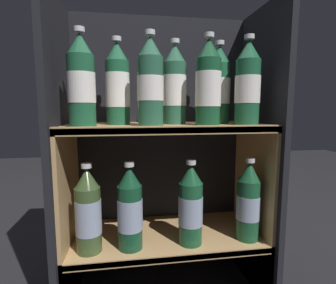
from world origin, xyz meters
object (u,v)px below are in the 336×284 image
bottle_upper_back_2 (219,87)px  bottle_lower_front_1 (130,210)px  bottle_lower_front_3 (248,203)px  bottle_lower_front_0 (88,212)px  bottle_upper_front_2 (208,85)px  bottle_upper_back_0 (118,86)px  bottle_upper_front_0 (81,83)px  bottle_upper_front_1 (150,83)px  bottle_upper_back_1 (175,87)px  bottle_lower_front_2 (191,206)px  bottle_upper_front_3 (248,85)px

bottle_upper_back_2 → bottle_lower_front_1: 0.51m
bottle_lower_front_1 → bottle_lower_front_3: size_ratio=1.00×
bottle_lower_front_0 → bottle_lower_front_3: same height
bottle_upper_front_2 → bottle_lower_front_3: bearing=-0.0°
bottle_upper_back_0 → bottle_upper_back_2: same height
bottle_upper_front_0 → bottle_upper_front_1: bearing=-0.0°
bottle_upper_front_0 → bottle_lower_front_3: 0.66m
bottle_upper_front_0 → bottle_lower_front_0: bottle_upper_front_0 is taller
bottle_upper_back_0 → bottle_upper_back_1: 0.19m
bottle_upper_front_0 → bottle_lower_front_3: (0.53, -0.00, -0.39)m
bottle_upper_front_0 → bottle_upper_back_2: bearing=11.1°
bottle_lower_front_2 → bottle_upper_back_0: bearing=159.1°
bottle_upper_front_1 → bottle_lower_front_0: bearing=180.0°
bottle_upper_back_0 → bottle_lower_front_0: bottle_upper_back_0 is taller
bottle_upper_front_0 → bottle_lower_front_3: bearing=-0.0°
bottle_lower_front_3 → bottle_upper_back_0: bearing=168.5°
bottle_upper_back_0 → bottle_lower_front_1: (0.03, -0.09, -0.39)m
bottle_upper_front_2 → bottle_lower_front_2: 0.40m
bottle_upper_back_0 → bottle_upper_front_3: bearing=-12.0°
bottle_lower_front_2 → bottle_lower_front_3: 0.20m
bottle_upper_back_0 → bottle_upper_back_2: (0.35, 0.00, 0.00)m
bottle_upper_back_2 → bottle_lower_front_1: size_ratio=1.00×
bottle_upper_front_1 → bottle_lower_front_2: bearing=0.0°
bottle_upper_front_2 → bottle_upper_front_3: same height
bottle_upper_front_0 → bottle_upper_front_2: same height
bottle_upper_back_1 → bottle_lower_front_1: bearing=-151.1°
bottle_upper_back_1 → bottle_lower_front_0: 0.49m
bottle_upper_front_0 → bottle_upper_front_2: size_ratio=1.00×
bottle_upper_front_2 → bottle_lower_front_3: bottle_upper_front_2 is taller
bottle_upper_back_0 → bottle_upper_back_2: bearing=0.0°
bottle_lower_front_0 → bottle_upper_back_1: bearing=17.0°
bottle_upper_back_0 → bottle_lower_front_2: (0.23, -0.09, -0.39)m
bottle_upper_back_0 → bottle_upper_back_2: size_ratio=1.00×
bottle_upper_front_0 → bottle_lower_front_2: (0.33, 0.00, -0.39)m
bottle_upper_front_0 → bottle_upper_front_2: 0.38m
bottle_upper_front_0 → bottle_upper_front_3: same height
bottle_upper_front_0 → bottle_upper_back_1: bearing=16.8°
bottle_upper_back_2 → bottle_lower_front_0: (-0.44, -0.09, -0.39)m
bottle_upper_front_0 → bottle_upper_back_1: (0.29, 0.09, -0.00)m
bottle_upper_back_1 → bottle_lower_front_3: size_ratio=1.00×
bottle_upper_front_2 → bottle_upper_back_0: bearing=162.7°
bottle_upper_front_1 → bottle_lower_front_1: bearing=180.0°
bottle_upper_front_1 → bottle_upper_front_2: (0.18, 0.00, -0.00)m
bottle_lower_front_0 → bottle_lower_front_2: (0.33, 0.00, 0.00)m
bottle_upper_back_1 → bottle_lower_front_2: size_ratio=1.00×
bottle_upper_front_2 → bottle_lower_front_3: 0.42m
bottle_upper_back_2 → bottle_upper_back_0: bearing=-180.0°
bottle_lower_front_1 → bottle_upper_front_3: bearing=-0.0°
bottle_upper_front_3 → bottle_lower_front_2: bearing=180.0°
bottle_upper_front_3 → bottle_upper_back_0: same height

